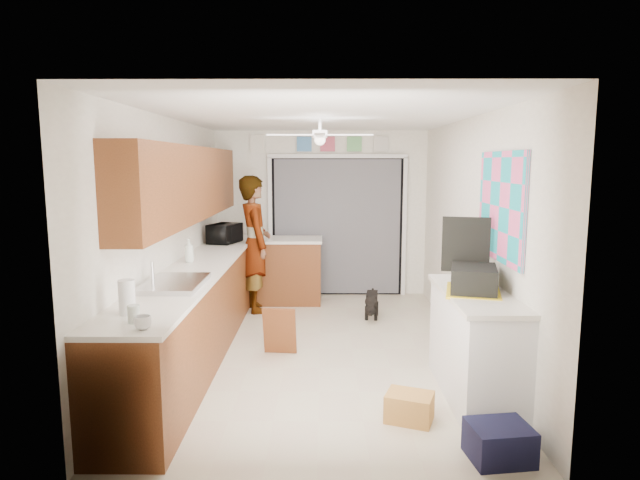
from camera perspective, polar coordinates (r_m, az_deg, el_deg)
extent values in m
plane|color=beige|center=(5.99, -0.02, -11.51)|extent=(5.00, 5.00, 0.00)
plane|color=white|center=(5.66, -0.03, 13.06)|extent=(5.00, 5.00, 0.00)
plane|color=white|center=(8.17, 0.09, 2.82)|extent=(3.20, 0.00, 3.20)
plane|color=white|center=(3.23, -0.33, -5.68)|extent=(3.20, 0.00, 3.20)
plane|color=white|center=(5.92, -15.70, 0.41)|extent=(0.00, 5.00, 5.00)
plane|color=white|center=(5.90, 15.70, 0.39)|extent=(0.00, 5.00, 5.00)
cube|color=brown|center=(6.01, -12.63, -7.17)|extent=(0.60, 4.80, 0.90)
cube|color=white|center=(5.90, -12.67, -2.76)|extent=(0.62, 4.80, 0.04)
cube|color=brown|center=(6.03, -13.91, 5.86)|extent=(0.32, 4.00, 0.80)
cube|color=silver|center=(4.94, -15.29, -4.57)|extent=(0.50, 0.76, 0.06)
cylinder|color=silver|center=(4.98, -17.44, -3.45)|extent=(0.03, 0.03, 0.22)
cube|color=brown|center=(7.82, -3.60, -3.38)|extent=(1.00, 0.60, 0.90)
cube|color=white|center=(7.74, -3.63, 0.03)|extent=(1.04, 0.64, 0.04)
cube|color=black|center=(8.17, 1.85, 1.40)|extent=(2.00, 0.06, 2.10)
cube|color=slate|center=(8.13, 1.85, 1.37)|extent=(1.90, 0.03, 2.05)
cube|color=white|center=(8.18, -5.31, 1.38)|extent=(0.06, 0.04, 2.10)
cube|color=white|center=(8.23, 8.97, 1.36)|extent=(0.06, 0.04, 2.10)
cube|color=white|center=(8.08, 1.89, 8.93)|extent=(2.10, 0.04, 0.06)
cube|color=#4C89CB|center=(8.12, -1.70, 10.20)|extent=(0.22, 0.02, 0.22)
cube|color=#C34961|center=(8.11, 0.81, 10.20)|extent=(0.22, 0.02, 0.22)
cube|color=#68B76E|center=(8.12, 3.68, 10.18)|extent=(0.22, 0.02, 0.22)
cube|color=beige|center=(8.16, 6.53, 10.14)|extent=(0.22, 0.02, 0.22)
cube|color=silver|center=(8.17, -6.69, 10.13)|extent=(0.22, 0.02, 0.26)
cube|color=white|center=(4.89, 16.20, -10.90)|extent=(0.50, 1.40, 0.90)
cube|color=white|center=(4.76, 16.31, -5.55)|extent=(0.54, 1.44, 0.04)
cube|color=#FF5D9C|center=(4.90, 18.73, 3.40)|extent=(0.03, 1.15, 0.95)
cube|color=white|center=(5.84, -0.01, 11.14)|extent=(1.14, 1.14, 0.24)
imported|color=black|center=(7.37, -10.13, 0.69)|extent=(0.45, 0.55, 0.26)
imported|color=silver|center=(6.04, -13.79, -1.07)|extent=(0.13, 0.13, 0.26)
imported|color=white|center=(3.74, -18.36, -8.37)|extent=(0.15, 0.15, 0.09)
cylinder|color=silver|center=(3.90, -19.26, -7.46)|extent=(0.09, 0.09, 0.12)
cylinder|color=white|center=(4.11, -19.91, -5.77)|extent=(0.13, 0.13, 0.25)
cube|color=black|center=(4.75, 16.06, -4.00)|extent=(0.48, 0.57, 0.21)
cube|color=yellow|center=(4.77, 16.00, -5.30)|extent=(0.57, 0.67, 0.02)
cube|color=black|center=(4.98, 15.28, -0.49)|extent=(0.41, 0.13, 0.50)
cube|color=#C18B3C|center=(4.48, 9.51, -17.17)|extent=(0.43, 0.38, 0.22)
cube|color=#141532|center=(4.11, 18.58, -19.77)|extent=(0.45, 0.39, 0.25)
cube|color=brown|center=(5.75, -4.33, -9.64)|extent=(0.36, 0.17, 0.52)
imported|color=white|center=(7.33, -6.99, -0.41)|extent=(0.64, 0.78, 1.86)
cube|color=black|center=(7.10, 5.54, -6.78)|extent=(0.27, 0.50, 0.38)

